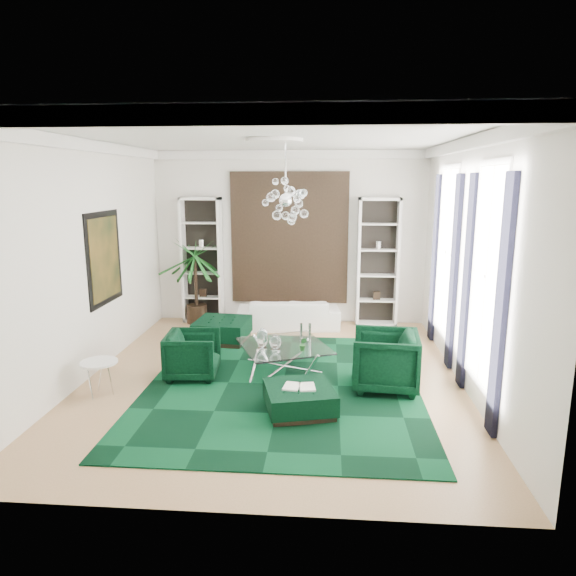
# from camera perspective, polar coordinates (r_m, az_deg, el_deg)

# --- Properties ---
(floor) EXTENTS (6.00, 7.00, 0.02)m
(floor) POSITION_cam_1_polar(r_m,az_deg,el_deg) (8.53, -1.64, -9.98)
(floor) COLOR tan
(floor) RESTS_ON ground
(ceiling) EXTENTS (6.00, 7.00, 0.02)m
(ceiling) POSITION_cam_1_polar(r_m,az_deg,el_deg) (7.94, -1.81, 16.54)
(ceiling) COLOR white
(ceiling) RESTS_ON ground
(wall_back) EXTENTS (6.00, 0.02, 3.80)m
(wall_back) POSITION_cam_1_polar(r_m,az_deg,el_deg) (11.48, 0.17, 5.58)
(wall_back) COLOR silver
(wall_back) RESTS_ON ground
(wall_front) EXTENTS (6.00, 0.02, 3.80)m
(wall_front) POSITION_cam_1_polar(r_m,az_deg,el_deg) (4.62, -6.40, -4.17)
(wall_front) COLOR silver
(wall_front) RESTS_ON ground
(wall_left) EXTENTS (0.02, 7.00, 3.80)m
(wall_left) POSITION_cam_1_polar(r_m,az_deg,el_deg) (8.86, -21.50, 2.84)
(wall_left) COLOR silver
(wall_left) RESTS_ON ground
(wall_right) EXTENTS (0.02, 7.00, 3.80)m
(wall_right) POSITION_cam_1_polar(r_m,az_deg,el_deg) (8.25, 19.56, 2.37)
(wall_right) COLOR silver
(wall_right) RESTS_ON ground
(crown_molding) EXTENTS (6.00, 7.00, 0.18)m
(crown_molding) POSITION_cam_1_polar(r_m,az_deg,el_deg) (7.93, -1.80, 15.74)
(crown_molding) COLOR white
(crown_molding) RESTS_ON ceiling
(ceiling_medallion) EXTENTS (0.90, 0.90, 0.05)m
(ceiling_medallion) POSITION_cam_1_polar(r_m,az_deg,el_deg) (8.23, -1.57, 16.09)
(ceiling_medallion) COLOR white
(ceiling_medallion) RESTS_ON ceiling
(tapestry) EXTENTS (2.50, 0.06, 2.80)m
(tapestry) POSITION_cam_1_polar(r_m,az_deg,el_deg) (11.43, 0.15, 5.55)
(tapestry) COLOR black
(tapestry) RESTS_ON wall_back
(shelving_left) EXTENTS (0.90, 0.38, 2.80)m
(shelving_left) POSITION_cam_1_polar(r_m,az_deg,el_deg) (11.66, -9.53, 3.03)
(shelving_left) COLOR white
(shelving_left) RESTS_ON floor
(shelving_right) EXTENTS (0.90, 0.38, 2.80)m
(shelving_right) POSITION_cam_1_polar(r_m,az_deg,el_deg) (11.37, 9.95, 2.79)
(shelving_right) COLOR white
(shelving_right) RESTS_ON floor
(painting) EXTENTS (0.04, 1.30, 1.60)m
(painting) POSITION_cam_1_polar(r_m,az_deg,el_deg) (9.38, -19.68, 3.14)
(painting) COLOR black
(painting) RESTS_ON wall_left
(window_near) EXTENTS (0.03, 1.10, 2.90)m
(window_near) POSITION_cam_1_polar(r_m,az_deg,el_deg) (7.40, 21.18, 1.21)
(window_near) COLOR white
(window_near) RESTS_ON wall_right
(curtain_near_a) EXTENTS (0.07, 0.30, 3.25)m
(curtain_near_a) POSITION_cam_1_polar(r_m,az_deg,el_deg) (6.71, 22.60, -2.13)
(curtain_near_a) COLOR black
(curtain_near_a) RESTS_ON floor
(curtain_near_b) EXTENTS (0.07, 0.30, 3.25)m
(curtain_near_b) POSITION_cam_1_polar(r_m,az_deg,el_deg) (8.17, 19.28, 0.51)
(curtain_near_b) COLOR black
(curtain_near_b) RESTS_ON floor
(window_far) EXTENTS (0.03, 1.10, 2.90)m
(window_far) POSITION_cam_1_polar(r_m,az_deg,el_deg) (9.69, 17.19, 3.86)
(window_far) COLOR white
(window_far) RESTS_ON wall_right
(curtain_far_a) EXTENTS (0.07, 0.30, 3.25)m
(curtain_far_a) POSITION_cam_1_polar(r_m,az_deg,el_deg) (8.97, 17.95, 1.58)
(curtain_far_a) COLOR black
(curtain_far_a) RESTS_ON floor
(curtain_far_b) EXTENTS (0.07, 0.30, 3.25)m
(curtain_far_b) POSITION_cam_1_polar(r_m,az_deg,el_deg) (10.47, 16.01, 3.12)
(curtain_far_b) COLOR black
(curtain_far_b) RESTS_ON floor
(rug) EXTENTS (4.20, 5.00, 0.02)m
(rug) POSITION_cam_1_polar(r_m,az_deg,el_deg) (8.22, -0.60, -10.69)
(rug) COLOR black
(rug) RESTS_ON floor
(sofa) EXTENTS (2.25, 1.06, 0.64)m
(sofa) POSITION_cam_1_polar(r_m,az_deg,el_deg) (11.18, 0.07, -2.85)
(sofa) COLOR white
(sofa) RESTS_ON floor
(armchair_left) EXTENTS (0.89, 0.87, 0.76)m
(armchair_left) POSITION_cam_1_polar(r_m,az_deg,el_deg) (8.56, -10.53, -7.30)
(armchair_left) COLOR black
(armchair_left) RESTS_ON floor
(armchair_right) EXTENTS (1.08, 1.05, 0.91)m
(armchair_right) POSITION_cam_1_polar(r_m,az_deg,el_deg) (8.09, 10.72, -7.92)
(armchair_right) COLOR black
(armchair_right) RESTS_ON floor
(coffee_table) EXTENTS (1.76, 1.76, 0.46)m
(coffee_table) POSITION_cam_1_polar(r_m,az_deg,el_deg) (8.71, -0.46, -7.80)
(coffee_table) COLOR white
(coffee_table) RESTS_ON floor
(ottoman_side) EXTENTS (1.08, 1.08, 0.44)m
(ottoman_side) POSITION_cam_1_polar(r_m,az_deg,el_deg) (10.35, -7.29, -4.72)
(ottoman_side) COLOR black
(ottoman_side) RESTS_ON floor
(ottoman_front) EXTENTS (1.11, 1.11, 0.37)m
(ottoman_front) POSITION_cam_1_polar(r_m,az_deg,el_deg) (7.29, 1.27, -12.30)
(ottoman_front) COLOR black
(ottoman_front) RESTS_ON floor
(book) EXTENTS (0.45, 0.30, 0.03)m
(book) POSITION_cam_1_polar(r_m,az_deg,el_deg) (7.21, 1.28, -10.86)
(book) COLOR white
(book) RESTS_ON ottoman_front
(side_table) EXTENTS (0.62, 0.62, 0.52)m
(side_table) POSITION_cam_1_polar(r_m,az_deg,el_deg) (8.27, -20.13, -9.45)
(side_table) COLOR white
(side_table) RESTS_ON floor
(palm) EXTENTS (1.88, 1.88, 2.48)m
(palm) POSITION_cam_1_polar(r_m,az_deg,el_deg) (11.56, -10.27, 2.13)
(palm) COLOR #19591E
(palm) RESTS_ON floor
(chandelier) EXTENTS (1.02, 1.02, 0.76)m
(chandelier) POSITION_cam_1_polar(r_m,az_deg,el_deg) (8.29, -0.27, 9.71)
(chandelier) COLOR white
(chandelier) RESTS_ON ceiling
(table_plant) EXTENTS (0.15, 0.13, 0.23)m
(table_plant) POSITION_cam_1_polar(r_m,az_deg,el_deg) (8.31, 1.69, -6.26)
(table_plant) COLOR #19591E
(table_plant) RESTS_ON coffee_table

